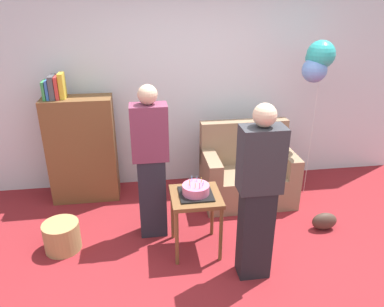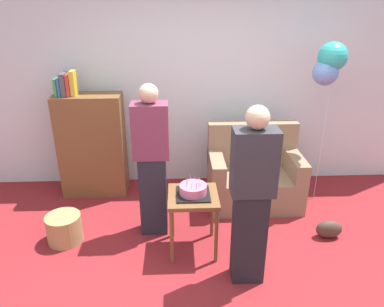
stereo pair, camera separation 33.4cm
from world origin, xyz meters
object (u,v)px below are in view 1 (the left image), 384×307
at_px(couch, 247,173).
at_px(bookshelf, 82,148).
at_px(wicker_basket, 62,236).
at_px(balloon_bunch, 318,60).
at_px(person_blowing_candles, 151,163).
at_px(side_table, 196,203).
at_px(person_holding_cake, 258,195).
at_px(birthday_cake, 196,190).
at_px(handbag, 324,221).

bearing_deg(couch, bookshelf, 171.07).
xyz_separation_m(bookshelf, wicker_basket, (-0.12, -1.05, -0.52)).
bearing_deg(balloon_bunch, person_blowing_candles, -163.63).
distance_m(bookshelf, side_table, 1.74).
bearing_deg(side_table, person_holding_cake, -42.40).
bearing_deg(birthday_cake, wicker_basket, 172.02).
relative_size(person_blowing_candles, wicker_basket, 4.53).
bearing_deg(person_holding_cake, handbag, -143.06).
bearing_deg(handbag, bookshelf, 157.32).
xyz_separation_m(wicker_basket, handbag, (2.79, -0.06, -0.05)).
distance_m(birthday_cake, person_blowing_candles, 0.55).
relative_size(bookshelf, wicker_basket, 4.41).
height_order(wicker_basket, balloon_bunch, balloon_bunch).
height_order(person_blowing_candles, handbag, person_blowing_candles).
relative_size(bookshelf, person_blowing_candles, 0.97).
bearing_deg(bookshelf, side_table, -45.57).
bearing_deg(side_table, couch, 49.58).
relative_size(side_table, birthday_cake, 1.96).
bearing_deg(person_holding_cake, balloon_bunch, -120.63).
bearing_deg(side_table, birthday_cake, -23.04).
relative_size(bookshelf, side_table, 2.53).
distance_m(person_blowing_candles, person_holding_cake, 1.16).
bearing_deg(bookshelf, birthday_cake, -45.57).
distance_m(couch, balloon_bunch, 1.56).
relative_size(birthday_cake, handbag, 1.14).
bearing_deg(bookshelf, couch, -8.93).
height_order(birthday_cake, balloon_bunch, balloon_bunch).
bearing_deg(balloon_bunch, birthday_cake, -149.26).
distance_m(side_table, wicker_basket, 1.40).
bearing_deg(bookshelf, handbag, -22.68).
height_order(person_holding_cake, wicker_basket, person_holding_cake).
relative_size(side_table, wicker_basket, 1.74).
distance_m(person_blowing_candles, balloon_bunch, 2.20).
bearing_deg(person_blowing_candles, bookshelf, 153.74).
bearing_deg(balloon_bunch, couch, 178.65).
distance_m(birthday_cake, person_holding_cake, 0.65).
bearing_deg(handbag, wicker_basket, 178.69).
xyz_separation_m(bookshelf, birthday_cake, (1.21, -1.24, 0.00)).
relative_size(wicker_basket, handbag, 1.29).
bearing_deg(birthday_cake, handbag, 4.85).
xyz_separation_m(bookshelf, balloon_bunch, (2.74, -0.33, 1.04)).
distance_m(bookshelf, person_holding_cake, 2.37).
height_order(side_table, person_blowing_candles, person_blowing_candles).
bearing_deg(person_blowing_candles, balloon_bunch, 38.15).
bearing_deg(wicker_basket, birthday_cake, -7.98).
bearing_deg(person_holding_cake, couch, -95.53).
relative_size(couch, handbag, 3.93).
bearing_deg(bookshelf, person_holding_cake, -44.72).
bearing_deg(couch, balloon_bunch, -1.35).
xyz_separation_m(couch, birthday_cake, (-0.79, -0.92, 0.34)).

